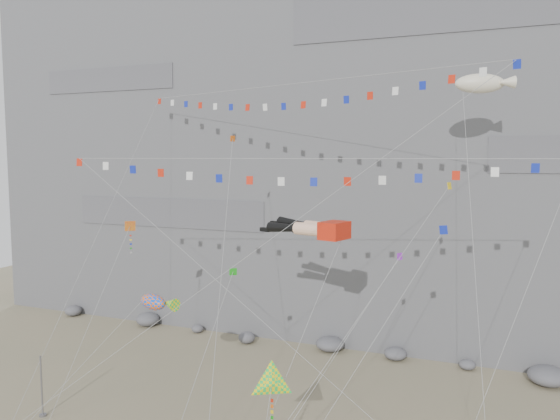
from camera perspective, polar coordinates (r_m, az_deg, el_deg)
name	(u,v)px	position (r m, az deg, el deg)	size (l,w,h in m)	color
cliff	(370,93)	(63.92, 9.35, 11.97)	(80.00, 28.00, 50.00)	slate
talus_boulders	(330,344)	(51.91, 5.24, -13.80)	(60.00, 3.00, 1.20)	slate
anchor_pole_left	(42,386)	(42.53, -23.65, -16.51)	(0.12, 0.12, 4.30)	slate
legs_kite	(312,228)	(37.50, 3.33, -1.93)	(6.81, 14.86, 17.97)	red
flag_banner_upper	(293,84)	(43.30, 1.37, 13.01)	(31.57, 20.67, 31.31)	red
flag_banner_lower	(298,159)	(34.80, 1.85, 5.36)	(31.97, 5.37, 20.64)	red
harlequin_kite	(130,227)	(43.78, -15.43, -1.71)	(1.74, 9.92, 15.32)	red
fish_windsock	(153,302)	(39.56, -13.15, -9.35)	(8.66, 6.10, 11.33)	#F6600C
delta_kite	(272,384)	(30.88, -0.86, -17.70)	(2.46, 4.50, 7.39)	yellow
blimp_windsock	(480,84)	(42.49, 20.15, 12.25)	(4.51, 16.12, 27.39)	beige
small_kite_a	(232,147)	(41.76, -5.05, 6.57)	(5.84, 14.89, 24.50)	#DB5912
small_kite_b	(396,262)	(35.61, 12.07, -5.29)	(6.68, 12.03, 17.27)	purple
small_kite_c	(232,275)	(36.31, -5.04, -6.78)	(1.09, 10.62, 14.27)	#189917
small_kite_d	(444,193)	(37.06, 16.80, 1.69)	(9.78, 15.25, 23.50)	yellow
small_kite_e	(441,234)	(32.43, 16.44, -2.46)	(8.08, 7.78, 17.06)	#1224A5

